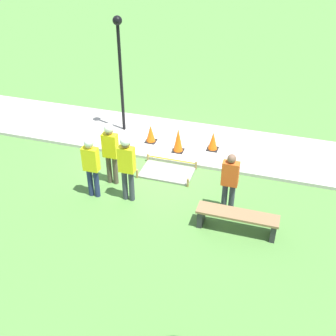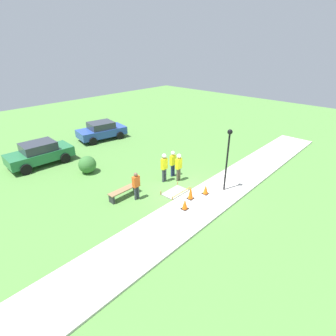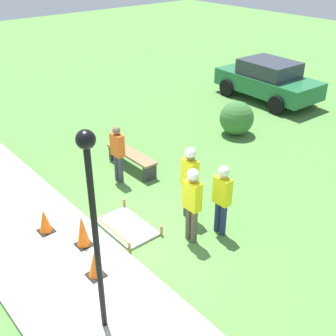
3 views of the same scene
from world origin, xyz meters
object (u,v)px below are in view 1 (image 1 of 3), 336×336
at_px(traffic_cone_near_patch, 213,141).
at_px(lamppost_near, 120,58).
at_px(traffic_cone_sidewalk_edge, 151,134).
at_px(worker_supervisor, 110,148).
at_px(worker_assistant, 127,162).
at_px(worker_trainee, 91,162).
at_px(park_bench, 237,218).
at_px(bystander_in_orange_shirt, 230,180).
at_px(traffic_cone_far_patch, 178,140).

height_order(traffic_cone_near_patch, lamppost_near, lamppost_near).
distance_m(traffic_cone_sidewalk_edge, worker_supervisor, 2.42).
xyz_separation_m(worker_assistant, lamppost_near, (1.51, -3.39, 1.39)).
xyz_separation_m(worker_supervisor, worker_trainee, (0.23, 0.69, -0.06)).
height_order(traffic_cone_near_patch, worker_supervisor, worker_supervisor).
bearing_deg(traffic_cone_sidewalk_edge, worker_trainee, 79.95).
xyz_separation_m(traffic_cone_sidewalk_edge, park_bench, (-3.26, 3.25, -0.02)).
height_order(worker_supervisor, lamppost_near, lamppost_near).
bearing_deg(worker_assistant, traffic_cone_near_patch, -117.91).
relative_size(traffic_cone_near_patch, worker_assistant, 0.31).
height_order(traffic_cone_sidewalk_edge, park_bench, traffic_cone_sidewalk_edge).
bearing_deg(worker_supervisor, lamppost_near, -73.80).
bearing_deg(worker_trainee, traffic_cone_near_patch, -128.92).
distance_m(traffic_cone_sidewalk_edge, park_bench, 4.61).
xyz_separation_m(traffic_cone_sidewalk_edge, worker_assistant, (-0.39, 2.87, 0.75)).
xyz_separation_m(park_bench, worker_assistant, (2.87, -0.38, 0.77)).
height_order(traffic_cone_near_patch, worker_assistant, worker_assistant).
bearing_deg(lamppost_near, worker_assistant, 114.02).
relative_size(worker_supervisor, worker_assistant, 0.97).
height_order(worker_trainee, bystander_in_orange_shirt, worker_trainee).
height_order(traffic_cone_sidewalk_edge, bystander_in_orange_shirt, bystander_in_orange_shirt).
xyz_separation_m(traffic_cone_near_patch, traffic_cone_far_patch, (0.98, 0.41, 0.09)).
bearing_deg(park_bench, worker_supervisor, -15.01).
bearing_deg(lamppost_near, worker_trainee, 99.56).
xyz_separation_m(park_bench, bystander_in_orange_shirt, (0.34, -0.69, 0.56)).
height_order(traffic_cone_sidewalk_edge, lamppost_near, lamppost_near).
bearing_deg(bystander_in_orange_shirt, lamppost_near, -37.43).
distance_m(worker_assistant, bystander_in_orange_shirt, 2.55).
xyz_separation_m(traffic_cone_far_patch, traffic_cone_sidewalk_edge, (0.98, -0.31, -0.09)).
relative_size(park_bench, worker_supervisor, 1.05).
xyz_separation_m(traffic_cone_far_patch, worker_assistant, (0.59, 2.57, 0.66)).
relative_size(worker_assistant, lamppost_near, 0.51).
relative_size(park_bench, worker_assistant, 1.01).
xyz_separation_m(park_bench, worker_supervisor, (3.56, -0.96, 0.73)).
distance_m(traffic_cone_near_patch, traffic_cone_sidewalk_edge, 1.97).
relative_size(traffic_cone_sidewalk_edge, worker_trainee, 0.33).
bearing_deg(traffic_cone_far_patch, worker_trainee, 60.58).
relative_size(worker_trainee, bystander_in_orange_shirt, 1.07).
bearing_deg(lamppost_near, worker_supervisor, 106.20).
distance_m(worker_supervisor, worker_trainee, 0.73).
height_order(park_bench, worker_trainee, worker_trainee).
bearing_deg(worker_supervisor, worker_trainee, 71.68).
height_order(worker_supervisor, bystander_in_orange_shirt, worker_supervisor).
distance_m(worker_assistant, lamppost_near, 3.97).
distance_m(worker_assistant, worker_trainee, 0.93).
bearing_deg(traffic_cone_sidewalk_edge, bystander_in_orange_shirt, 138.64).
distance_m(park_bench, bystander_in_orange_shirt, 0.95).
relative_size(traffic_cone_near_patch, worker_supervisor, 0.32).
height_order(worker_assistant, worker_trainee, worker_assistant).
distance_m(traffic_cone_near_patch, worker_supervisor, 3.38).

